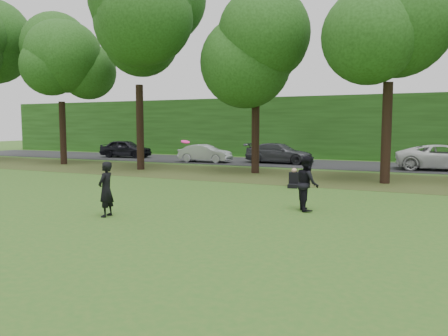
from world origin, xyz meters
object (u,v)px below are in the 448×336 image
Objects in this scene: frisbee at (185,142)px; seated_person at (294,180)px; player_left at (106,189)px; player_right at (307,183)px.

seated_person is (1.55, 6.66, -1.86)m from frisbee.
frisbee is at bearing 125.27° from player_left.
player_left reaches higher than seated_person.
player_right is at bearing 27.37° from frisbee.
player_right is (5.11, 3.39, 0.05)m from player_left.
player_right reaches higher than player_left.
player_left is 1.95× the size of seated_person.
player_left is at bearing -118.83° from seated_person.
player_left is 2.75m from frisbee.
seated_person is (-1.82, 4.92, -0.55)m from player_right.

